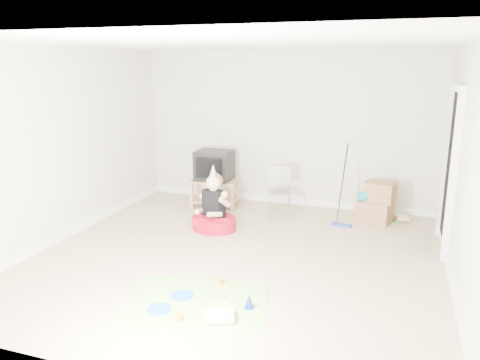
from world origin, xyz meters
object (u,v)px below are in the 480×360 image
(cardboard_boxes, at_px, (376,203))
(birthday_cake, at_px, (220,316))
(tv_stand, at_px, (215,191))
(crt_tv, at_px, (214,165))
(seated_woman, at_px, (214,215))
(folding_chair, at_px, (279,193))

(cardboard_boxes, height_order, birthday_cake, cardboard_boxes)
(tv_stand, xyz_separation_m, birthday_cake, (1.40, -3.37, -0.24))
(tv_stand, relative_size, birthday_cake, 2.48)
(tv_stand, relative_size, cardboard_boxes, 1.28)
(crt_tv, bearing_deg, birthday_cake, -66.79)
(crt_tv, xyz_separation_m, seated_woman, (0.40, -1.04, -0.51))
(folding_chair, relative_size, seated_woman, 0.83)
(cardboard_boxes, distance_m, seated_woman, 2.50)
(tv_stand, distance_m, cardboard_boxes, 2.64)
(birthday_cake, bearing_deg, cardboard_boxes, 70.29)
(seated_woman, relative_size, birthday_cake, 3.00)
(tv_stand, bearing_deg, seated_woman, -68.86)
(crt_tv, height_order, birthday_cake, crt_tv)
(tv_stand, relative_size, seated_woman, 0.83)
(crt_tv, distance_m, seated_woman, 1.23)
(crt_tv, relative_size, birthday_cake, 1.76)
(crt_tv, distance_m, birthday_cake, 3.71)
(cardboard_boxes, bearing_deg, seated_woman, -153.42)
(cardboard_boxes, bearing_deg, tv_stand, -178.39)
(tv_stand, bearing_deg, birthday_cake, -67.40)
(tv_stand, height_order, cardboard_boxes, cardboard_boxes)
(crt_tv, bearing_deg, cardboard_boxes, 2.22)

